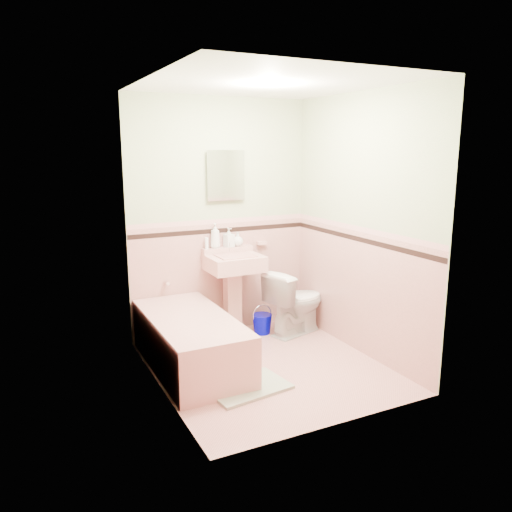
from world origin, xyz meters
name	(u,v)px	position (x,y,z in m)	size (l,w,h in m)	color
floor	(268,367)	(0.00, 0.00, 0.00)	(2.20, 2.20, 0.00)	tan
ceiling	(270,83)	(0.00, 0.00, 2.50)	(2.20, 2.20, 0.00)	white
wall_back	(221,218)	(0.00, 1.10, 1.25)	(2.50, 2.50, 0.00)	beige
wall_front	(344,257)	(0.00, -1.10, 1.25)	(2.50, 2.50, 0.00)	beige
wall_left	(156,243)	(-1.00, 0.00, 1.25)	(2.50, 2.50, 0.00)	beige
wall_right	(361,226)	(1.00, 0.00, 1.25)	(2.50, 2.50, 0.00)	beige
wainscot_back	(222,278)	(0.00, 1.09, 0.60)	(2.00, 2.00, 0.00)	#D0938B
wainscot_front	(340,346)	(0.00, -1.09, 0.60)	(2.00, 2.00, 0.00)	#D0938B
wainscot_left	(161,321)	(-0.99, 0.00, 0.60)	(2.20, 2.20, 0.00)	#D0938B
wainscot_right	(357,291)	(0.99, 0.00, 0.60)	(2.20, 2.20, 0.00)	#D0938B
accent_back	(221,230)	(0.00, 1.08, 1.12)	(2.00, 2.00, 0.00)	black
accent_front	(342,275)	(0.00, -1.08, 1.12)	(2.00, 2.00, 0.00)	black
accent_left	(159,259)	(-0.98, 0.00, 1.12)	(2.20, 2.20, 0.00)	black
accent_right	(359,239)	(0.98, 0.00, 1.12)	(2.20, 2.20, 0.00)	black
cap_back	(221,221)	(0.00, 1.08, 1.22)	(2.00, 2.00, 0.00)	#CD928F
cap_front	(342,261)	(0.00, -1.08, 1.22)	(2.00, 2.00, 0.00)	#CD928F
cap_left	(159,246)	(-0.98, 0.00, 1.22)	(2.20, 2.20, 0.00)	#CD928F
cap_right	(359,229)	(0.98, 0.00, 1.22)	(2.20, 2.20, 0.00)	#CD928F
bathtub	(191,343)	(-0.63, 0.33, 0.23)	(0.70, 1.50, 0.45)	tan
tub_faucet	(166,282)	(-0.63, 1.05, 0.63)	(0.04, 0.04, 0.12)	silver
sink	(235,296)	(0.05, 0.86, 0.44)	(0.56, 0.48, 0.88)	tan
sink_faucet	(229,247)	(0.05, 1.00, 0.95)	(0.02, 0.02, 0.10)	silver
medicine_cabinet	(225,175)	(0.05, 1.07, 1.70)	(0.39, 0.04, 0.49)	white
soap_dish	(262,243)	(0.47, 1.06, 0.95)	(0.11, 0.06, 0.04)	tan
soap_bottle_left	(215,236)	(-0.09, 1.04, 1.08)	(0.10, 0.10, 0.26)	#B2B2B2
soap_bottle_mid	(229,237)	(0.07, 1.04, 1.05)	(0.09, 0.09, 0.20)	#B2B2B2
soap_bottle_right	(238,239)	(0.17, 1.04, 1.02)	(0.12, 0.12, 0.15)	#B2B2B2
tube	(207,243)	(-0.19, 1.04, 1.00)	(0.04, 0.04, 0.12)	white
toilet	(296,302)	(0.68, 0.65, 0.35)	(0.39, 0.69, 0.71)	white
bucket	(262,324)	(0.35, 0.80, 0.11)	(0.21, 0.21, 0.21)	#0000B6
bath_mat	(248,387)	(-0.36, -0.31, 0.01)	(0.67, 0.44, 0.03)	gray
shoe	(224,382)	(-0.53, -0.21, 0.05)	(0.14, 0.07, 0.06)	#BF1E59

